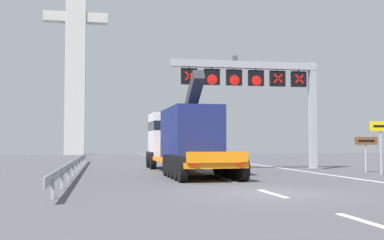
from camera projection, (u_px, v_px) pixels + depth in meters
ground at (270, 193)px, 15.96m from camera, size 112.00×112.00×0.00m
lane_markings at (163, 161)px, 44.44m from camera, size 0.20×72.60×0.01m
edge_line_right at (299, 171)px, 28.88m from camera, size 0.20×63.00×0.01m
overhead_lane_gantry at (263, 83)px, 29.82m from camera, size 9.56×0.90×7.07m
heavy_haul_truck_orange at (182, 138)px, 27.89m from camera, size 3.27×14.11×5.30m
exit_sign_yellow at (381, 135)px, 25.24m from camera, size 1.31×0.15×2.83m
tourist_info_sign_brown at (366, 146)px, 27.20m from camera, size 1.41×0.15×2.03m
guardrail_left at (76, 162)px, 27.36m from camera, size 0.13×29.79×0.76m
bridge_pylon_distant at (76, 41)px, 68.63m from camera, size 9.00×2.00×31.76m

